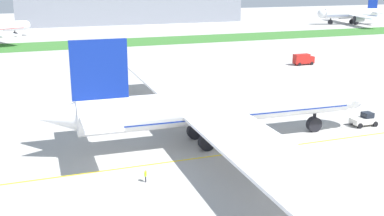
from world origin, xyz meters
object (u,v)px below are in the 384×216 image
(pushback_tug, at_px, (364,120))
(service_truck_baggage_loader, at_px, (303,59))
(ground_crew_wingwalker_port, at_px, (146,175))
(airliner_foreground, at_px, (217,107))
(parked_airliner_far_right, at_px, (351,14))

(pushback_tug, relative_size, service_truck_baggage_loader, 1.01)
(service_truck_baggage_loader, bearing_deg, ground_crew_wingwalker_port, -135.14)
(pushback_tug, xyz_separation_m, service_truck_baggage_loader, (22.45, 53.35, 0.63))
(airliner_foreground, distance_m, pushback_tug, 27.25)
(pushback_tug, distance_m, parked_airliner_far_right, 187.41)
(airliner_foreground, relative_size, ground_crew_wingwalker_port, 51.20)
(ground_crew_wingwalker_port, relative_size, parked_airliner_far_right, 0.03)
(airliner_foreground, xyz_separation_m, service_truck_baggage_loader, (49.31, 52.58, -3.90))
(service_truck_baggage_loader, bearing_deg, pushback_tug, -112.82)
(airliner_foreground, distance_m, parked_airliner_far_right, 204.20)
(airliner_foreground, height_order, service_truck_baggage_loader, airliner_foreground)
(airliner_foreground, relative_size, pushback_tug, 13.22)
(ground_crew_wingwalker_port, distance_m, parked_airliner_far_right, 221.34)
(airliner_foreground, bearing_deg, parked_airliner_far_right, 46.52)
(airliner_foreground, distance_m, ground_crew_wingwalker_port, 17.93)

